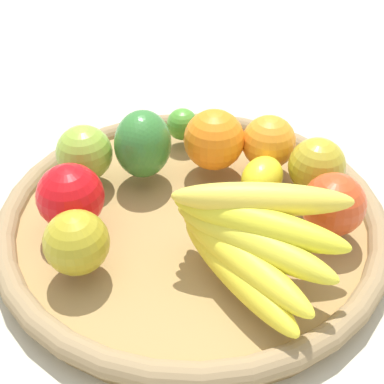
{
  "coord_description": "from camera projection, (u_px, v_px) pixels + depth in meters",
  "views": [
    {
      "loc": [
        -0.47,
        0.02,
        0.43
      ],
      "look_at": [
        0.0,
        0.0,
        0.06
      ],
      "focal_mm": 47.46,
      "sensor_mm": 36.0,
      "label": 1
    }
  ],
  "objects": [
    {
      "name": "lime_0",
      "position": [
        182.0,
        124.0,
        0.72
      ],
      "size": [
        0.06,
        0.06,
        0.05
      ],
      "primitive_type": "sphere",
      "rotation": [
        0.0,
        0.0,
        0.51
      ],
      "color": "#4A922C",
      "rests_on": "basket"
    },
    {
      "name": "banana_bunch",
      "position": [
        250.0,
        239.0,
        0.5
      ],
      "size": [
        0.17,
        0.18,
        0.09
      ],
      "color": "yellow",
      "rests_on": "basket"
    },
    {
      "name": "apple_3",
      "position": [
        76.0,
        242.0,
        0.51
      ],
      "size": [
        0.07,
        0.07,
        0.07
      ],
      "primitive_type": "sphere",
      "rotation": [
        0.0,
        0.0,
        1.68
      ],
      "color": "#AA9A22",
      "rests_on": "basket"
    },
    {
      "name": "bell_pepper",
      "position": [
        143.0,
        144.0,
        0.64
      ],
      "size": [
        0.1,
        0.1,
        0.09
      ],
      "primitive_type": "ellipsoid",
      "rotation": [
        0.0,
        0.0,
        5.86
      ],
      "color": "#367931",
      "rests_on": "basket"
    },
    {
      "name": "basket",
      "position": [
        192.0,
        217.0,
        0.62
      ],
      "size": [
        0.47,
        0.47,
        0.04
      ],
      "color": "#9E7C47",
      "rests_on": "ground_plane"
    },
    {
      "name": "orange_0",
      "position": [
        269.0,
        142.0,
        0.66
      ],
      "size": [
        0.1,
        0.1,
        0.07
      ],
      "primitive_type": "sphere",
      "rotation": [
        0.0,
        0.0,
        2.19
      ],
      "color": "orange",
      "rests_on": "basket"
    },
    {
      "name": "apple_4",
      "position": [
        71.0,
        197.0,
        0.56
      ],
      "size": [
        0.11,
        0.11,
        0.08
      ],
      "primitive_type": "sphere",
      "rotation": [
        0.0,
        0.0,
        5.53
      ],
      "color": "red",
      "rests_on": "basket"
    },
    {
      "name": "apple_1",
      "position": [
        317.0,
        166.0,
        0.61
      ],
      "size": [
        0.1,
        0.1,
        0.07
      ],
      "primitive_type": "sphere",
      "rotation": [
        0.0,
        0.0,
        5.59
      ],
      "color": "#AD9B26",
      "rests_on": "basket"
    },
    {
      "name": "lemon_0",
      "position": [
        262.0,
        178.0,
        0.61
      ],
      "size": [
        0.08,
        0.07,
        0.05
      ],
      "primitive_type": "ellipsoid",
      "rotation": [
        0.0,
        0.0,
        5.76
      ],
      "color": "yellow",
      "rests_on": "basket"
    },
    {
      "name": "apple_0",
      "position": [
        333.0,
        204.0,
        0.56
      ],
      "size": [
        0.07,
        0.07,
        0.07
      ],
      "primitive_type": "sphere",
      "rotation": [
        0.0,
        0.0,
        3.17
      ],
      "color": "#CC451E",
      "rests_on": "basket"
    },
    {
      "name": "ground_plane",
      "position": [
        192.0,
        229.0,
        0.63
      ],
      "size": [
        2.4,
        2.4,
        0.0
      ],
      "primitive_type": "plane",
      "color": "#BEB99E",
      "rests_on": "ground"
    },
    {
      "name": "orange_1",
      "position": [
        214.0,
        140.0,
        0.65
      ],
      "size": [
        0.11,
        0.11,
        0.08
      ],
      "primitive_type": "sphere",
      "rotation": [
        0.0,
        0.0,
        0.51
      ],
      "color": "orange",
      "rests_on": "basket"
    },
    {
      "name": "apple_2",
      "position": [
        84.0,
        153.0,
        0.63
      ],
      "size": [
        0.09,
        0.09,
        0.07
      ],
      "primitive_type": "sphere",
      "rotation": [
        0.0,
        0.0,
        5.93
      ],
      "color": "#8DAE37",
      "rests_on": "basket"
    }
  ]
}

